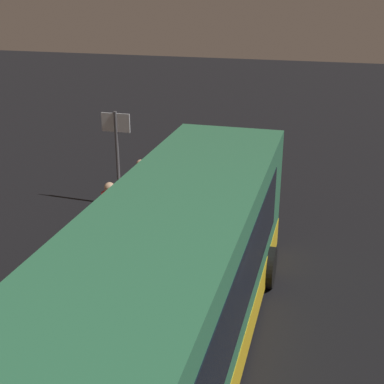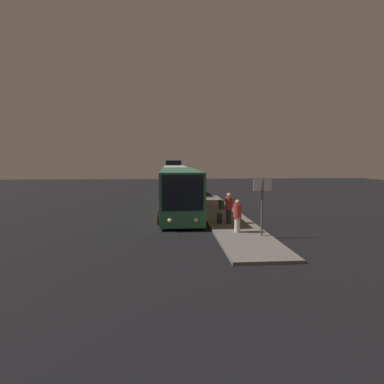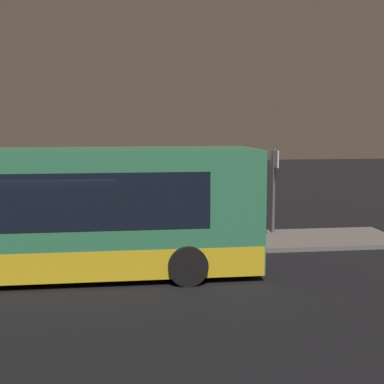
# 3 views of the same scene
# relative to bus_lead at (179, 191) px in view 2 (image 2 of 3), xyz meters

# --- Properties ---
(ground) EXTENTS (80.00, 80.00, 0.00)m
(ground) POSITION_rel_bus_lead_xyz_m (1.08, -0.07, -1.54)
(ground) COLOR black
(platform) EXTENTS (20.00, 2.67, 0.13)m
(platform) POSITION_rel_bus_lead_xyz_m (1.08, 2.86, -1.47)
(platform) COLOR #605B56
(platform) RESTS_ON ground
(bus_lead) EXTENTS (11.65, 2.77, 3.10)m
(bus_lead) POSITION_rel_bus_lead_xyz_m (0.00, 0.00, 0.00)
(bus_lead) COLOR #2D704C
(bus_lead) RESTS_ON ground
(bus_second) EXTENTS (12.51, 2.80, 3.03)m
(bus_second) POSITION_rel_bus_lead_xyz_m (-13.83, -0.00, -0.04)
(bus_second) COLOR silver
(bus_second) RESTS_ON ground
(bus_third) EXTENTS (11.32, 2.78, 3.69)m
(bus_third) POSITION_rel_bus_lead_xyz_m (-27.70, -0.00, 0.11)
(bus_third) COLOR #33518C
(bus_third) RESTS_ON ground
(passenger_boarding) EXTENTS (0.61, 0.44, 1.75)m
(passenger_boarding) POSITION_rel_bus_lead_xyz_m (4.49, 2.70, -0.47)
(passenger_boarding) COLOR #2D2D33
(passenger_boarding) RESTS_ON platform
(passenger_waiting) EXTENTS (0.55, 0.55, 1.65)m
(passenger_waiting) POSITION_rel_bus_lead_xyz_m (6.65, 2.70, -0.52)
(passenger_waiting) COLOR silver
(passenger_waiting) RESTS_ON platform
(suitcase) EXTENTS (0.36, 0.25, 0.80)m
(suitcase) POSITION_rel_bus_lead_xyz_m (4.40, 2.19, -1.12)
(suitcase) COLOR black
(suitcase) RESTS_ON platform
(sign_post) EXTENTS (0.10, 0.86, 2.77)m
(sign_post) POSITION_rel_bus_lead_xyz_m (7.41, 3.71, 0.41)
(sign_post) COLOR #4C4C51
(sign_post) RESTS_ON platform
(trash_bin) EXTENTS (0.44, 0.44, 0.65)m
(trash_bin) POSITION_rel_bus_lead_xyz_m (-0.68, 3.20, -1.08)
(trash_bin) COLOR #2D4C33
(trash_bin) RESTS_ON platform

